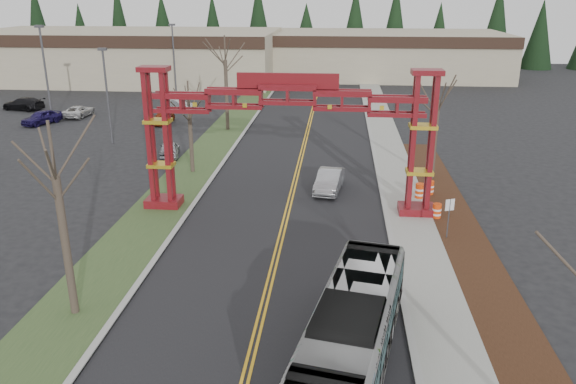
# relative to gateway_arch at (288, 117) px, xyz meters

# --- Properties ---
(road) EXTENTS (12.00, 110.00, 0.02)m
(road) POSITION_rel_gateway_arch_xyz_m (-0.00, 7.00, -5.97)
(road) COLOR black
(road) RESTS_ON ground
(lane_line_left) EXTENTS (0.12, 100.00, 0.01)m
(lane_line_left) POSITION_rel_gateway_arch_xyz_m (-0.12, 7.00, -5.96)
(lane_line_left) COLOR gold
(lane_line_left) RESTS_ON road
(lane_line_right) EXTENTS (0.12, 100.00, 0.01)m
(lane_line_right) POSITION_rel_gateway_arch_xyz_m (0.12, 7.00, -5.96)
(lane_line_right) COLOR gold
(lane_line_right) RESTS_ON road
(curb_right) EXTENTS (0.30, 110.00, 0.15)m
(curb_right) POSITION_rel_gateway_arch_xyz_m (6.15, 7.00, -5.91)
(curb_right) COLOR #A2A19D
(curb_right) RESTS_ON ground
(sidewalk_right) EXTENTS (2.60, 110.00, 0.14)m
(sidewalk_right) POSITION_rel_gateway_arch_xyz_m (7.60, 7.00, -5.91)
(sidewalk_right) COLOR gray
(sidewalk_right) RESTS_ON ground
(landscape_strip) EXTENTS (2.60, 50.00, 0.12)m
(landscape_strip) POSITION_rel_gateway_arch_xyz_m (10.20, -8.00, -5.92)
(landscape_strip) COLOR black
(landscape_strip) RESTS_ON ground
(grass_median) EXTENTS (4.00, 110.00, 0.08)m
(grass_median) POSITION_rel_gateway_arch_xyz_m (-8.00, 7.00, -5.94)
(grass_median) COLOR #334C26
(grass_median) RESTS_ON ground
(curb_left) EXTENTS (0.30, 110.00, 0.15)m
(curb_left) POSITION_rel_gateway_arch_xyz_m (-6.15, 7.00, -5.91)
(curb_left) COLOR #A2A19D
(curb_left) RESTS_ON ground
(gateway_arch) EXTENTS (18.20, 1.60, 8.90)m
(gateway_arch) POSITION_rel_gateway_arch_xyz_m (0.00, 0.00, 0.00)
(gateway_arch) COLOR #590D0B
(gateway_arch) RESTS_ON ground
(retail_building_west) EXTENTS (46.00, 22.30, 7.50)m
(retail_building_west) POSITION_rel_gateway_arch_xyz_m (-30.00, 53.96, -2.22)
(retail_building_west) COLOR tan
(retail_building_west) RESTS_ON ground
(retail_building_east) EXTENTS (38.00, 20.30, 7.00)m
(retail_building_east) POSITION_rel_gateway_arch_xyz_m (10.00, 61.95, -2.47)
(retail_building_east) COLOR tan
(retail_building_east) RESTS_ON ground
(conifer_treeline) EXTENTS (116.10, 5.60, 13.00)m
(conifer_treeline) POSITION_rel_gateway_arch_xyz_m (0.25, 74.00, 0.50)
(conifer_treeline) COLOR black
(conifer_treeline) RESTS_ON ground
(transit_bus) EXTENTS (4.68, 11.23, 3.05)m
(transit_bus) POSITION_rel_gateway_arch_xyz_m (3.75, -15.58, -4.46)
(transit_bus) COLOR #B2B6BB
(transit_bus) RESTS_ON ground
(silver_sedan) EXTENTS (2.15, 4.62, 1.47)m
(silver_sedan) POSITION_rel_gateway_arch_xyz_m (2.52, 4.00, -5.25)
(silver_sedan) COLOR #A5A8AD
(silver_sedan) RESTS_ON ground
(parked_car_near_a) EXTENTS (2.39, 4.15, 1.33)m
(parked_car_near_a) POSITION_rel_gateway_arch_xyz_m (-11.00, 11.36, -5.32)
(parked_car_near_a) COLOR #ACADB4
(parked_car_near_a) RESTS_ON ground
(parked_car_mid_a) EXTENTS (2.04, 4.38, 1.24)m
(parked_car_mid_a) POSITION_rel_gateway_arch_xyz_m (-15.34, 23.93, -5.36)
(parked_car_mid_a) COLOR maroon
(parked_car_mid_a) RESTS_ON ground
(parked_car_mid_b) EXTENTS (3.28, 4.67, 1.48)m
(parked_car_mid_b) POSITION_rel_gateway_arch_xyz_m (-27.87, 22.24, -5.24)
(parked_car_mid_b) COLOR #1E164D
(parked_car_mid_b) RESTS_ON ground
(parked_car_far_a) EXTENTS (4.00, 2.62, 1.25)m
(parked_car_far_a) POSITION_rel_gateway_arch_xyz_m (-15.95, 31.34, -5.36)
(parked_car_far_a) COLOR #AEB2B6
(parked_car_far_a) RESTS_ON ground
(parked_car_far_b) EXTENTS (2.28, 4.64, 1.27)m
(parked_car_far_b) POSITION_rel_gateway_arch_xyz_m (-25.63, 26.14, -5.35)
(parked_car_far_b) COLOR silver
(parked_car_far_b) RESTS_ON ground
(parked_car_far_c) EXTENTS (5.49, 3.27, 1.49)m
(parked_car_far_c) POSITION_rel_gateway_arch_xyz_m (-33.79, 29.22, -5.24)
(parked_car_far_c) COLOR black
(parked_car_far_c) RESTS_ON ground
(bare_tree_median_near) EXTENTS (3.38, 3.38, 8.44)m
(bare_tree_median_near) POSITION_rel_gateway_arch_xyz_m (-8.00, -12.87, 0.18)
(bare_tree_median_near) COLOR #382D26
(bare_tree_median_near) RESTS_ON ground
(bare_tree_median_mid) EXTENTS (3.07, 3.07, 6.97)m
(bare_tree_median_mid) POSITION_rel_gateway_arch_xyz_m (-8.00, 7.32, -1.07)
(bare_tree_median_mid) COLOR #382D26
(bare_tree_median_mid) RESTS_ON ground
(bare_tree_median_far) EXTENTS (3.51, 3.51, 9.21)m
(bare_tree_median_far) POSITION_rel_gateway_arch_xyz_m (-8.00, 21.35, 0.86)
(bare_tree_median_far) COLOR #382D26
(bare_tree_median_far) RESTS_ON ground
(bare_tree_right_far) EXTENTS (3.39, 3.39, 8.09)m
(bare_tree_right_far) POSITION_rel_gateway_arch_xyz_m (10.00, 7.26, -0.17)
(bare_tree_right_far) COLOR #382D26
(bare_tree_right_far) RESTS_ON ground
(light_pole_near) EXTENTS (0.74, 0.37, 8.50)m
(light_pole_near) POSITION_rel_gateway_arch_xyz_m (-17.53, 15.25, -1.06)
(light_pole_near) COLOR #3F3F44
(light_pole_near) RESTS_ON ground
(light_pole_mid) EXTENTS (0.86, 0.43, 9.92)m
(light_pole_mid) POSITION_rel_gateway_arch_xyz_m (-27.46, 23.60, -0.24)
(light_pole_mid) COLOR #3F3F44
(light_pole_mid) RESTS_ON ground
(light_pole_far) EXTENTS (0.80, 0.40, 9.17)m
(light_pole_far) POSITION_rel_gateway_arch_xyz_m (-19.09, 41.86, -0.68)
(light_pole_far) COLOR #3F3F44
(light_pole_far) RESTS_ON ground
(street_sign) EXTENTS (0.52, 0.25, 2.39)m
(street_sign) POSITION_rel_gateway_arch_xyz_m (9.25, -3.59, -4.26)
(street_sign) COLOR #3F3F44
(street_sign) RESTS_ON ground
(barrel_south) EXTENTS (0.54, 0.54, 1.00)m
(barrel_south) POSITION_rel_gateway_arch_xyz_m (9.13, -0.64, -5.48)
(barrel_south) COLOR #E93F0C
(barrel_south) RESTS_ON ground
(barrel_mid) EXTENTS (0.60, 0.60, 1.11)m
(barrel_mid) POSITION_rel_gateway_arch_xyz_m (8.54, 2.76, -5.43)
(barrel_mid) COLOR #E93F0C
(barrel_mid) RESTS_ON ground
(barrel_north) EXTENTS (0.57, 0.57, 1.05)m
(barrel_north) POSITION_rel_gateway_arch_xyz_m (9.31, 3.61, -5.46)
(barrel_north) COLOR #E93F0C
(barrel_north) RESTS_ON ground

